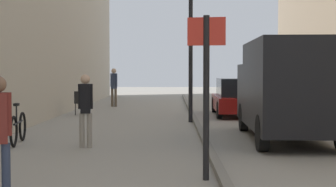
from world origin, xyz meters
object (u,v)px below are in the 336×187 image
Objects in this scene: delivery_van at (287,88)px; street_sign_post at (206,83)px; parked_car at (238,97)px; lamp_post at (191,42)px; cafe_chair_near_window at (81,101)px; pedestrian_main_foreground at (86,105)px; pedestrian_far_crossing at (114,85)px; bicycle_leaning at (18,128)px.

street_sign_post is at bearing -115.00° from delivery_van.
street_sign_post reaches higher than parked_car.
cafe_chair_near_window is at bearing 147.60° from lamp_post.
lamp_post is (0.09, 8.92, 1.18)m from street_sign_post.
pedestrian_far_crossing is (-0.90, 13.02, 0.12)m from pedestrian_main_foreground.
cafe_chair_near_window is at bearing 134.61° from delivery_van.
delivery_van is 5.67× the size of cafe_chair_near_window.
delivery_van is 5.11m from street_sign_post.
pedestrian_far_crossing is 0.72× the size of street_sign_post.
street_sign_post is at bearing -58.50° from pedestrian_main_foreground.
lamp_post reaches higher than pedestrian_far_crossing.
lamp_post is at bearing 43.28° from bicycle_leaning.
cafe_chair_near_window is at bearing 102.61° from pedestrian_far_crossing.
parked_car is 0.89× the size of lamp_post.
pedestrian_main_foreground is 8.50m from cafe_chair_near_window.
street_sign_post is 12.38m from cafe_chair_near_window.
pedestrian_main_foreground is at bearing -114.62° from lamp_post.
parked_car is at bearing 44.22° from bicycle_leaning.
pedestrian_main_foreground is 0.39× the size of parked_car.
delivery_van is at bearing -86.55° from parked_car.
pedestrian_far_crossing is at bearing 115.25° from lamp_post.
street_sign_post is (-2.33, -4.55, 0.23)m from delivery_van.
cafe_chair_near_window is (-4.15, 11.61, -1.00)m from street_sign_post.
cafe_chair_near_window is at bearing 95.66° from pedestrian_main_foreground.
pedestrian_main_foreground is 0.64× the size of street_sign_post.
street_sign_post is at bearing -49.04° from bicycle_leaning.
pedestrian_far_crossing reaches higher than cafe_chair_near_window.
street_sign_post is at bearing -98.98° from parked_car.
pedestrian_main_foreground is 6.44m from lamp_post.
pedestrian_far_crossing reaches higher than pedestrian_main_foreground.
pedestrian_main_foreground reaches higher than cafe_chair_near_window.
pedestrian_main_foreground reaches higher than parked_car.
pedestrian_far_crossing reaches higher than parked_car.
pedestrian_far_crossing is 16.67m from street_sign_post.
street_sign_post reaches higher than bicycle_leaning.
pedestrian_far_crossing is at bearing 79.85° from bicycle_leaning.
parked_car is 2.40× the size of bicycle_leaning.
pedestrian_far_crossing is 0.35× the size of delivery_van.
delivery_van is at bearing 137.75° from pedestrian_far_crossing.
delivery_van is (4.82, 1.26, 0.35)m from pedestrian_main_foreground.
parked_car is (5.44, -4.84, -0.37)m from pedestrian_far_crossing.
pedestrian_far_crossing is at bearing 88.33° from pedestrian_main_foreground.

